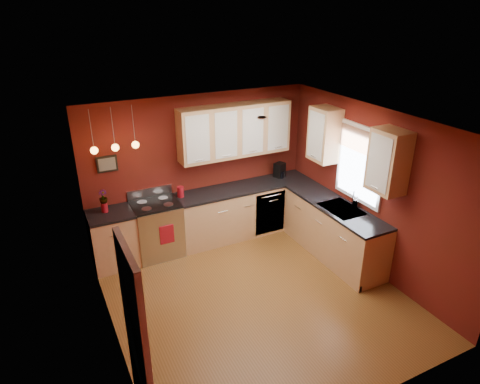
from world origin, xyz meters
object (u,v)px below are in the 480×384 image
gas_range (157,229)px  coffee_maker (280,171)px  red_canister (181,192)px  sink (342,210)px  soap_pump (357,202)px

gas_range → coffee_maker: 2.51m
coffee_maker → red_canister: bearing=159.7°
red_canister → sink: bearing=-36.3°
gas_range → red_canister: size_ratio=6.12×
gas_range → soap_pump: size_ratio=5.97×
gas_range → soap_pump: soap_pump is taller
soap_pump → gas_range: bearing=151.6°
gas_range → sink: sink is taller
gas_range → soap_pump: (2.87, -1.55, 0.55)m
gas_range → red_canister: red_canister is taller
gas_range → coffee_maker: (2.44, 0.10, 0.58)m
gas_range → coffee_maker: size_ratio=4.09×
coffee_maker → soap_pump: 1.71m
sink → soap_pump: size_ratio=3.76×
gas_range → coffee_maker: coffee_maker is taller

